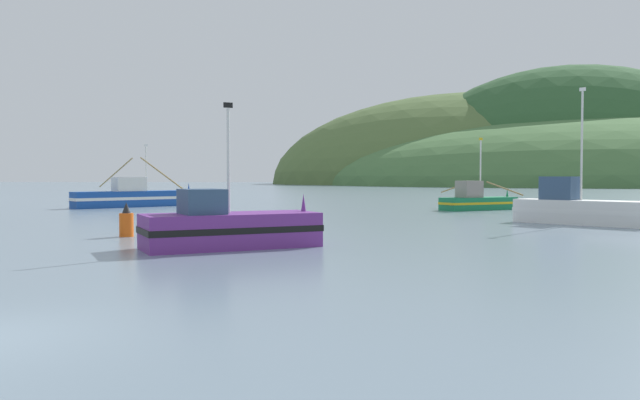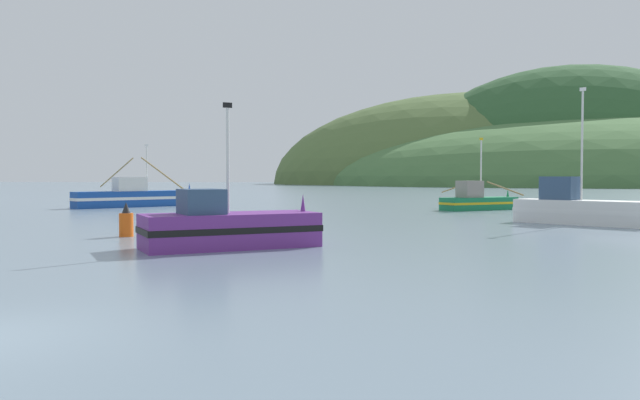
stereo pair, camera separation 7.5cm
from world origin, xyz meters
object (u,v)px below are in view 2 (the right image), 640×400
fishing_boat_white (580,209)px  fishing_boat_green (477,201)px  fishing_boat_purple (228,227)px  fishing_boat_blue (137,197)px  channel_buoy (126,222)px

fishing_boat_white → fishing_boat_green: bearing=142.3°
fishing_boat_purple → fishing_boat_blue: 35.05m
fishing_boat_purple → channel_buoy: size_ratio=4.48×
fishing_boat_white → fishing_boat_blue: fishing_boat_white is taller
fishing_boat_green → fishing_boat_blue: 29.77m
fishing_boat_green → fishing_boat_blue: (-29.69, 2.13, 0.16)m
fishing_boat_purple → fishing_boat_white: fishing_boat_white is taller
fishing_boat_blue → channel_buoy: (10.75, -27.08, -0.27)m
fishing_boat_white → fishing_boat_blue: (-33.35, 17.13, 0.03)m
fishing_boat_green → fishing_boat_blue: fishing_boat_green is taller
fishing_boat_blue → fishing_boat_green: bearing=-51.8°
fishing_boat_green → fishing_boat_white: (3.66, -15.00, 0.13)m
fishing_boat_purple → fishing_boat_green: fishing_boat_green is taller
channel_buoy → fishing_boat_purple: bearing=-34.1°
fishing_boat_purple → fishing_boat_green: size_ratio=0.83×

